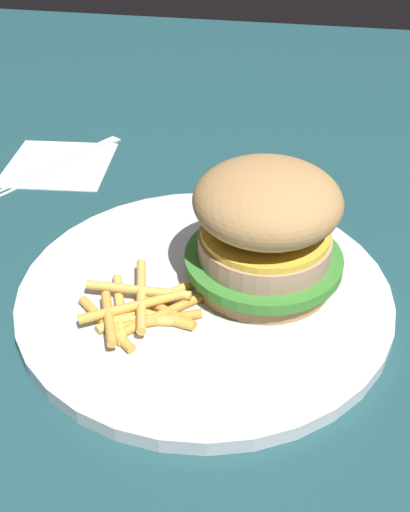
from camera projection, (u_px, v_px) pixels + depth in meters
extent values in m
plane|color=#1E474C|center=(203.00, 306.00, 0.47)|extent=(1.60, 1.60, 0.00)
cylinder|color=silver|center=(205.00, 293.00, 0.47)|extent=(0.29, 0.29, 0.01)
cylinder|color=tan|center=(262.00, 271.00, 0.47)|extent=(0.11, 0.11, 0.02)
cylinder|color=#387F2D|center=(263.00, 259.00, 0.47)|extent=(0.12, 0.12, 0.01)
cylinder|color=tan|center=(264.00, 245.00, 0.46)|extent=(0.10, 0.10, 0.02)
cylinder|color=yellow|center=(265.00, 232.00, 0.45)|extent=(0.10, 0.10, 0.01)
ellipsoid|color=tan|center=(267.00, 200.00, 0.43)|extent=(0.11, 0.11, 0.05)
cylinder|color=#E5B251|center=(120.00, 308.00, 0.44)|extent=(0.07, 0.03, 0.01)
cylinder|color=gold|center=(106.00, 323.00, 0.43)|extent=(0.05, 0.06, 0.01)
cylinder|color=#E5B251|center=(138.00, 320.00, 0.43)|extent=(0.01, 0.06, 0.01)
cylinder|color=gold|center=(165.00, 313.00, 0.44)|extent=(0.06, 0.06, 0.01)
cylinder|color=gold|center=(166.00, 311.00, 0.44)|extent=(0.03, 0.05, 0.01)
cylinder|color=gold|center=(156.00, 321.00, 0.43)|extent=(0.03, 0.06, 0.01)
cylinder|color=#E5B251|center=(146.00, 306.00, 0.45)|extent=(0.07, 0.06, 0.01)
cylinder|color=gold|center=(160.00, 317.00, 0.44)|extent=(0.02, 0.05, 0.01)
cylinder|color=#E5B251|center=(141.00, 295.00, 0.45)|extent=(0.08, 0.03, 0.01)
cylinder|color=gold|center=(130.00, 307.00, 0.43)|extent=(0.05, 0.07, 0.01)
cylinder|color=#E5B251|center=(138.00, 290.00, 0.45)|extent=(0.01, 0.08, 0.01)
cylinder|color=gold|center=(109.00, 318.00, 0.43)|extent=(0.05, 0.03, 0.01)
cube|color=white|center=(59.00, 164.00, 0.66)|extent=(0.12, 0.12, 0.00)
cube|color=silver|center=(81.00, 152.00, 0.67)|extent=(0.10, 0.07, 0.00)
cube|color=silver|center=(27.00, 176.00, 0.63)|extent=(0.04, 0.04, 0.00)
cylinder|color=silver|center=(2.00, 187.00, 0.61)|extent=(0.03, 0.02, 0.00)
cylinder|color=silver|center=(6.00, 190.00, 0.61)|extent=(0.03, 0.02, 0.00)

